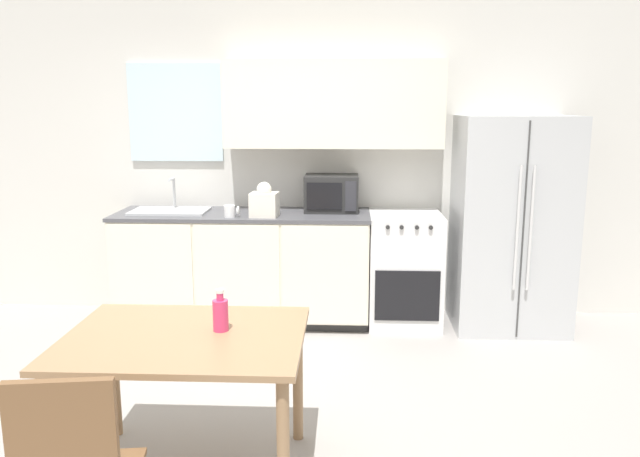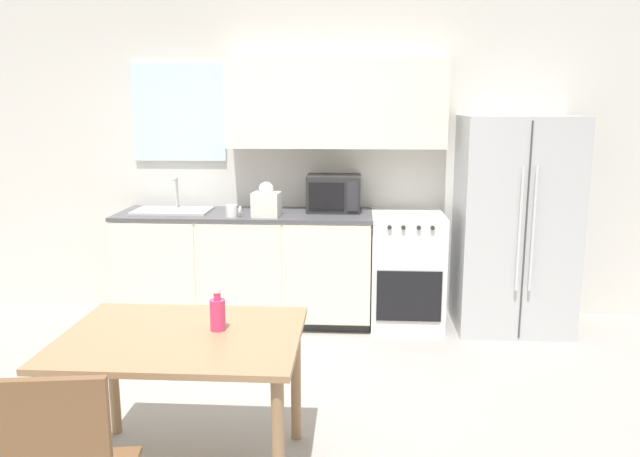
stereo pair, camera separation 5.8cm
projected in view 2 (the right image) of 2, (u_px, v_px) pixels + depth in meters
name	position (u px, v px, depth m)	size (l,w,h in m)	color
ground_plane	(247.00, 417.00, 3.71)	(12.00, 12.00, 0.00)	gray
wall_back	(292.00, 150.00, 5.40)	(12.00, 0.38, 2.70)	silver
kitchen_counter	(246.00, 266.00, 5.30)	(2.12, 0.66, 0.94)	#333333
oven_range	(407.00, 269.00, 5.23)	(0.60, 0.63, 0.94)	white
refrigerator	(514.00, 224.00, 5.06)	(0.90, 0.74, 1.74)	silver
kitchen_sink	(173.00, 210.00, 5.25)	(0.63, 0.39, 0.28)	#B7BABC
microwave	(334.00, 193.00, 5.24)	(0.45, 0.35, 0.31)	#282828
coffee_mug	(233.00, 211.00, 5.00)	(0.12, 0.09, 0.10)	white
grocery_bag_0	(266.00, 202.00, 5.00)	(0.23, 0.20, 0.28)	silver
dining_table	(182.00, 354.00, 3.01)	(1.14, 0.89, 0.75)	#997551
drink_bottle	(218.00, 313.00, 3.03)	(0.08, 0.08, 0.21)	#DB386B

